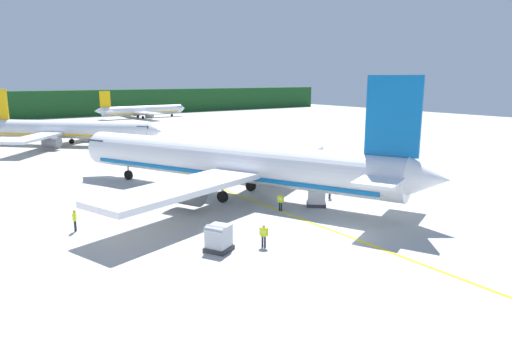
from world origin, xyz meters
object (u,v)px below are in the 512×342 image
airliner_far_taxiway (142,110)px  cargo_container_mid (316,196)px  crew_loader_right (264,234)px  cargo_container_near (219,238)px  crew_loader_left (281,201)px  crew_marshaller (330,188)px  airliner_mid_apron (68,130)px  airliner_foreground (229,162)px  crew_supervisor (75,219)px

airliner_far_taxiway → cargo_container_mid: 103.45m
crew_loader_right → cargo_container_near: bearing=157.4°
airliner_far_taxiway → crew_loader_left: size_ratio=17.59×
airliner_far_taxiway → cargo_container_mid: size_ratio=11.45×
crew_marshaller → crew_loader_left: size_ratio=1.06×
crew_loader_right → airliner_mid_apron: bearing=89.0°
airliner_mid_apron → crew_marshaller: 54.14m
cargo_container_near → crew_loader_right: cargo_container_near is taller
airliner_mid_apron → crew_loader_right: size_ratio=16.25×
cargo_container_mid → crew_loader_right: size_ratio=1.53×
airliner_foreground → cargo_container_mid: airliner_foreground is taller
airliner_mid_apron → crew_loader_left: bearing=-84.2°
crew_marshaller → airliner_foreground: bearing=137.0°
cargo_container_near → crew_loader_left: cargo_container_near is taller
crew_supervisor → airliner_mid_apron: bearing=77.3°
cargo_container_near → cargo_container_mid: bearing=19.1°
airliner_mid_apron → crew_supervisor: size_ratio=15.24×
crew_loader_right → crew_supervisor: (-9.93, 11.12, 0.07)m
airliner_foreground → airliner_mid_apron: bearing=95.9°
cargo_container_near → crew_marshaller: cargo_container_near is taller
crew_marshaller → cargo_container_near: bearing=-160.6°
airliner_far_taxiway → crew_loader_left: airliner_far_taxiway is taller
airliner_mid_apron → airliner_far_taxiway: 56.97m
airliner_foreground → cargo_container_mid: 9.47m
crew_marshaller → crew_supervisor: bearing=169.6°
airliner_mid_apron → crew_loader_left: size_ratio=16.32×
airliner_far_taxiway → crew_marshaller: 101.83m
crew_loader_left → crew_marshaller: bearing=5.3°
cargo_container_near → crew_loader_left: size_ratio=1.35×
cargo_container_mid → crew_marshaller: size_ratio=1.44×
cargo_container_near → cargo_container_mid: (13.27, 4.58, -0.00)m
airliner_foreground → cargo_container_near: bearing=-124.9°
cargo_container_near → crew_supervisor: (-6.99, 9.90, 0.12)m
airliner_foreground → crew_marshaller: 10.30m
crew_marshaller → crew_loader_right: (-13.10, -6.88, -0.06)m
airliner_foreground → cargo_container_near: airliner_foreground is taller
cargo_container_mid → crew_loader_left: bearing=173.4°
crew_marshaller → crew_loader_left: crew_marshaller is taller
airliner_mid_apron → crew_marshaller: size_ratio=15.33×
crew_marshaller → crew_loader_right: size_ratio=1.06×
airliner_far_taxiway → cargo_container_near: 111.49m
cargo_container_mid → crew_loader_left: (-3.88, 0.45, 0.05)m
cargo_container_mid → airliner_mid_apron: bearing=99.8°
cargo_container_near → crew_loader_left: 10.65m
cargo_container_mid → crew_loader_right: cargo_container_mid is taller
airliner_mid_apron → cargo_container_mid: bearing=-80.2°
cargo_container_mid → crew_supervisor: 20.94m
crew_supervisor → crew_marshaller: bearing=-10.4°
crew_marshaller → crew_supervisor: 23.42m
cargo_container_mid → crew_marshaller: cargo_container_mid is taller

